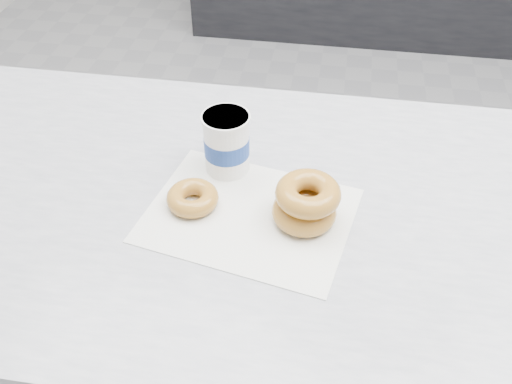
% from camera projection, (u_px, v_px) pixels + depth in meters
% --- Properties ---
extents(ground, '(5.00, 5.00, 0.00)m').
position_uv_depth(ground, '(408.00, 291.00, 1.98)').
color(ground, gray).
rests_on(ground, ground).
extents(counter, '(3.06, 0.76, 0.90)m').
position_uv_depth(counter, '(456.00, 377.00, 1.24)').
color(counter, '#333335').
rests_on(counter, ground).
extents(wax_paper, '(0.38, 0.32, 0.00)m').
position_uv_depth(wax_paper, '(249.00, 215.00, 0.97)').
color(wax_paper, silver).
rests_on(wax_paper, counter).
extents(donut_single, '(0.12, 0.12, 0.03)m').
position_uv_depth(donut_single, '(193.00, 198.00, 0.98)').
color(donut_single, '#B48631').
rests_on(donut_single, wax_paper).
extents(donut_stack, '(0.15, 0.15, 0.08)m').
position_uv_depth(donut_stack, '(306.00, 203.00, 0.94)').
color(donut_stack, '#B48631').
rests_on(donut_stack, wax_paper).
extents(coffee_cup, '(0.10, 0.10, 0.12)m').
position_uv_depth(coffee_cup, '(227.00, 143.00, 1.03)').
color(coffee_cup, white).
rests_on(coffee_cup, counter).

